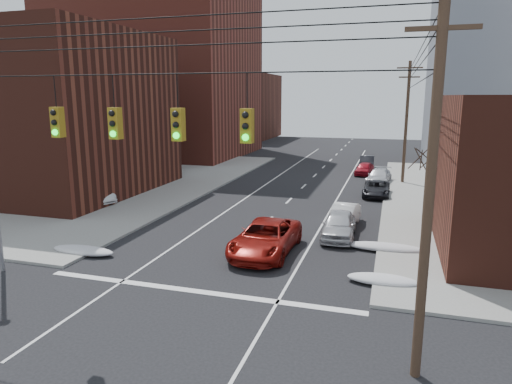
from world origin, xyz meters
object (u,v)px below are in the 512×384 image
Objects in this scene: parked_car_a at (339,225)px; parked_car_d at (379,176)px; parked_car_b at (344,216)px; parked_car_f at (367,163)px; parked_car_c at (376,189)px; parked_car_e at (364,169)px; lot_car_d at (143,169)px; red_pickup at (266,238)px; lot_car_c at (91,183)px; lot_car_a at (94,194)px; lot_car_b at (151,169)px.

parked_car_d is (1.60, 17.71, -0.09)m from parked_car_a.
parked_car_b is 0.93× the size of parked_car_f.
parked_car_e is (-1.60, 10.23, 0.03)m from parked_car_c.
parked_car_f is at bearing -58.77° from lot_car_d.
red_pickup is 1.13× the size of lot_car_c.
red_pickup is 16.52m from parked_car_c.
lot_car_c reaches higher than parked_car_d.
parked_car_e is (0.00, 22.25, -0.12)m from parked_car_a.
lot_car_a is at bearing -164.83° from lot_car_d.
parked_car_d is at bearing -62.75° from lot_car_c.
red_pickup reaches higher than parked_car_c.
lot_car_b reaches higher than lot_car_d.
red_pickup is at bearing -152.34° from lot_car_b.
red_pickup is 1.57× the size of parked_car_e.
parked_car_e is 0.70× the size of lot_car_b.
parked_car_e is 26.70m from lot_car_a.
lot_car_b is at bearing 155.86° from parked_car_b.
lot_car_b is 1.44× the size of lot_car_d.
parked_car_d is at bearing 78.28° from red_pickup.
parked_car_a is at bearing -88.20° from parked_car_d.
parked_car_e is at bearing -92.04° from parked_car_f.
lot_car_c is (-17.62, 9.73, 0.09)m from red_pickup.
lot_car_d reaches higher than parked_car_b.
parked_car_f is 29.70m from lot_car_a.
red_pickup is 1.28× the size of parked_car_d.
parked_car_c is at bearing -85.61° from parked_car_f.
parked_car_e is 0.97× the size of lot_car_a.
parked_car_d is 24.89m from lot_car_a.
lot_car_d is (-21.10, 11.96, 0.12)m from parked_car_b.
red_pickup is 1.58× the size of lot_car_d.
parked_car_f is (0.00, 3.96, 0.08)m from parked_car_e.
parked_car_d is 8.65m from parked_car_f.
parked_car_d is 22.93m from lot_car_d.
lot_car_d is (-22.70, -3.28, 0.12)m from parked_car_d.
lot_car_b is at bearing 142.49° from parked_car_a.
parked_car_a is (3.30, 3.75, -0.06)m from red_pickup.
parked_car_a reaches higher than parked_car_c.
lot_car_c is at bearing 161.84° from parked_car_a.
parked_car_c is (4.90, 15.77, -0.21)m from red_pickup.
red_pickup is 25.44m from lot_car_d.
lot_car_d is at bearing -152.18° from parked_car_e.
parked_car_c is at bearing -73.62° from parked_car_e.
parked_car_a is at bearing -97.09° from parked_car_c.
parked_car_e is at bearing 99.38° from parked_car_c.
lot_car_d is at bearing 174.43° from parked_car_c.
parked_car_d is 1.24× the size of lot_car_d.
parked_car_b is at bearing 63.19° from red_pickup.
lot_car_c reaches higher than parked_car_a.
parked_car_a is at bearing -83.83° from parked_car_b.
parked_car_e is (0.00, 19.78, -0.03)m from parked_car_b.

